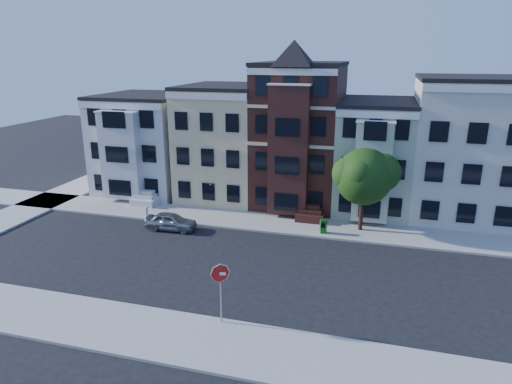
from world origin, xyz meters
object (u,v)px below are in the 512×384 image
(parked_car, at_px, (171,221))
(fire_hydrant, at_px, (147,213))
(stop_sign, at_px, (221,290))
(street_tree, at_px, (363,181))
(newspaper_box, at_px, (323,226))

(parked_car, relative_size, fire_hydrant, 5.39)
(fire_hydrant, height_order, stop_sign, stop_sign)
(street_tree, height_order, newspaper_box, street_tree)
(stop_sign, bearing_deg, fire_hydrant, 119.45)
(parked_car, bearing_deg, stop_sign, -146.54)
(newspaper_box, xyz_separation_m, stop_sign, (-3.35, -13.14, 1.28))
(newspaper_box, relative_size, stop_sign, 0.29)
(newspaper_box, relative_size, fire_hydrant, 1.39)
(newspaper_box, bearing_deg, stop_sign, -120.85)
(fire_hydrant, xyz_separation_m, stop_sign, (10.96, -12.60, 1.42))
(street_tree, height_order, stop_sign, street_tree)
(parked_car, distance_m, newspaper_box, 11.58)
(newspaper_box, height_order, stop_sign, stop_sign)
(newspaper_box, bearing_deg, parked_car, 174.03)
(parked_car, xyz_separation_m, fire_hydrant, (-2.92, 1.59, -0.16))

